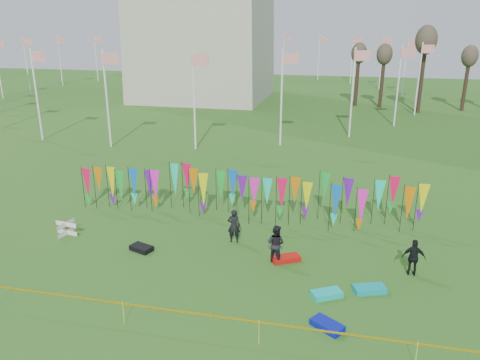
% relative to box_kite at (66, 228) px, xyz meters
% --- Properties ---
extents(ground, '(160.00, 160.00, 0.00)m').
position_rel_box_kite_xyz_m(ground, '(7.89, -3.55, -0.35)').
color(ground, '#255818').
rests_on(ground, ground).
extents(flagpole_ring, '(57.40, 56.16, 8.00)m').
position_rel_box_kite_xyz_m(flagpole_ring, '(-6.11, 44.45, 3.65)').
color(flagpole_ring, silver).
rests_on(flagpole_ring, ground).
extents(banner_row, '(18.64, 0.64, 2.51)m').
position_rel_box_kite_xyz_m(banner_row, '(8.17, 4.04, 1.27)').
color(banner_row, black).
rests_on(banner_row, ground).
extents(caution_tape_near, '(26.00, 0.02, 0.90)m').
position_rel_box_kite_xyz_m(caution_tape_near, '(7.67, -6.08, 0.43)').
color(caution_tape_near, yellow).
rests_on(caution_tape_near, ground).
extents(box_kite, '(0.64, 0.64, 0.71)m').
position_rel_box_kite_xyz_m(box_kite, '(0.00, 0.00, 0.00)').
color(box_kite, red).
rests_on(box_kite, ground).
extents(person_left, '(0.65, 0.51, 1.68)m').
position_rel_box_kite_xyz_m(person_left, '(8.34, 1.09, 0.49)').
color(person_left, black).
rests_on(person_left, ground).
extents(person_mid, '(0.97, 0.76, 1.74)m').
position_rel_box_kite_xyz_m(person_mid, '(10.60, -0.42, 0.52)').
color(person_mid, black).
rests_on(person_mid, ground).
extents(person_right, '(0.96, 0.56, 1.61)m').
position_rel_box_kite_xyz_m(person_right, '(16.39, -0.29, 0.45)').
color(person_right, black).
rests_on(person_right, ground).
extents(kite_bag_turquoise, '(1.30, 1.08, 0.23)m').
position_rel_box_kite_xyz_m(kite_bag_turquoise, '(12.96, -2.77, -0.24)').
color(kite_bag_turquoise, '#0CC2B1').
rests_on(kite_bag_turquoise, ground).
extents(kite_bag_blue, '(1.26, 1.13, 0.24)m').
position_rel_box_kite_xyz_m(kite_bag_blue, '(13.08, -4.77, -0.23)').
color(kite_bag_blue, '#0A16A6').
rests_on(kite_bag_blue, ground).
extents(kite_bag_red, '(1.39, 1.11, 0.23)m').
position_rel_box_kite_xyz_m(kite_bag_red, '(11.05, -0.27, -0.24)').
color(kite_bag_red, red).
rests_on(kite_bag_red, ground).
extents(kite_bag_black, '(1.17, 0.91, 0.24)m').
position_rel_box_kite_xyz_m(kite_bag_black, '(4.35, -0.75, -0.23)').
color(kite_bag_black, black).
rests_on(kite_bag_black, ground).
extents(kite_bag_teal, '(1.37, 0.98, 0.24)m').
position_rel_box_kite_xyz_m(kite_bag_teal, '(14.60, -2.05, -0.23)').
color(kite_bag_teal, '#0B9CA0').
rests_on(kite_bag_teal, ground).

